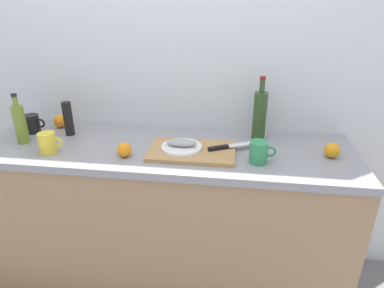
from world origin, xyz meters
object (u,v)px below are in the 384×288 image
object	(u,v)px
coffee_mug_1	(259,152)
orange_0	(332,150)
cutting_board	(192,151)
coffee_mug_0	(48,143)
pepper_mill	(68,119)
coffee_mug_2	(32,124)
fish_fillet	(182,143)
white_plate	(182,147)
chef_knife	(228,146)
olive_oil_bottle	(20,123)
wine_bottle	(260,115)

from	to	relation	value
coffee_mug_1	orange_0	bearing A→B (deg)	16.31
cutting_board	coffee_mug_0	xyz separation A→B (m)	(-0.73, -0.09, 0.04)
cutting_board	pepper_mill	size ratio (longest dim) A/B	2.26
pepper_mill	coffee_mug_0	bearing A→B (deg)	-89.24
pepper_mill	coffee_mug_2	bearing A→B (deg)	178.49
fish_fillet	coffee_mug_2	bearing A→B (deg)	170.57
coffee_mug_2	orange_0	xyz separation A→B (m)	(1.66, -0.11, -0.02)
fish_fillet	coffee_mug_0	xyz separation A→B (m)	(-0.67, -0.10, 0.00)
orange_0	white_plate	bearing A→B (deg)	-176.83
chef_knife	olive_oil_bottle	world-z (taller)	olive_oil_bottle
olive_oil_bottle	coffee_mug_1	distance (m)	1.27
cutting_board	pepper_mill	world-z (taller)	pepper_mill
fish_fillet	chef_knife	world-z (taller)	fish_fillet
olive_oil_bottle	coffee_mug_1	bearing A→B (deg)	-3.12
fish_fillet	orange_0	distance (m)	0.75
fish_fillet	olive_oil_bottle	size ratio (longest dim) A/B	0.57
coffee_mug_1	coffee_mug_2	size ratio (longest dim) A/B	1.04
cutting_board	coffee_mug_1	size ratio (longest dim) A/B	3.45
coffee_mug_0	coffee_mug_1	bearing A→B (deg)	1.67
white_plate	olive_oil_bottle	bearing A→B (deg)	179.71
cutting_board	orange_0	world-z (taller)	orange_0
coffee_mug_1	pepper_mill	bearing A→B (deg)	168.86
fish_fillet	coffee_mug_2	distance (m)	0.92
white_plate	fish_fillet	bearing A→B (deg)	90.00
chef_knife	coffee_mug_1	world-z (taller)	coffee_mug_1
olive_oil_bottle	coffee_mug_2	xyz separation A→B (m)	(-0.03, 0.15, -0.06)
chef_knife	pepper_mill	world-z (taller)	pepper_mill
olive_oil_bottle	wine_bottle	size ratio (longest dim) A/B	0.78
orange_0	pepper_mill	xyz separation A→B (m)	(-1.43, 0.10, 0.06)
cutting_board	fish_fillet	world-z (taller)	fish_fillet
wine_bottle	coffee_mug_0	size ratio (longest dim) A/B	2.79
coffee_mug_1	pepper_mill	world-z (taller)	pepper_mill
olive_oil_bottle	wine_bottle	distance (m)	1.30
fish_fillet	coffee_mug_1	distance (m)	0.39
wine_bottle	orange_0	world-z (taller)	wine_bottle
fish_fillet	coffee_mug_1	world-z (taller)	coffee_mug_1
white_plate	coffee_mug_2	bearing A→B (deg)	170.57
fish_fillet	wine_bottle	world-z (taller)	wine_bottle
chef_knife	orange_0	size ratio (longest dim) A/B	3.52
orange_0	chef_knife	bearing A→B (deg)	-179.53
coffee_mug_2	orange_0	bearing A→B (deg)	-3.78
white_plate	coffee_mug_2	world-z (taller)	coffee_mug_2
chef_knife	coffee_mug_2	distance (m)	1.15
cutting_board	olive_oil_bottle	distance (m)	0.94
cutting_board	fish_fillet	xyz separation A→B (m)	(-0.05, 0.00, 0.04)
coffee_mug_1	white_plate	bearing A→B (deg)	170.50
white_plate	chef_knife	distance (m)	0.24
white_plate	coffee_mug_1	world-z (taller)	coffee_mug_1
coffee_mug_2	white_plate	bearing A→B (deg)	-9.43
olive_oil_bottle	pepper_mill	size ratio (longest dim) A/B	1.41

